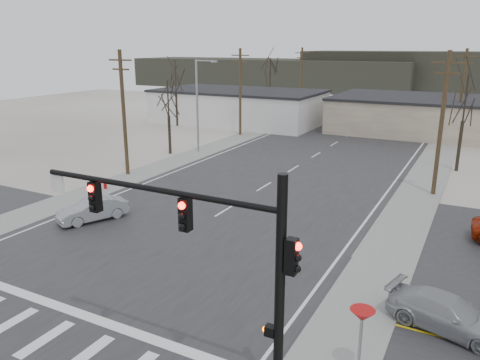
% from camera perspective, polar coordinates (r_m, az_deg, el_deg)
% --- Properties ---
extents(ground, '(140.00, 140.00, 0.00)m').
position_cam_1_polar(ground, '(24.17, -11.39, -9.46)').
color(ground, silver).
rests_on(ground, ground).
extents(main_road, '(18.00, 110.00, 0.05)m').
position_cam_1_polar(main_road, '(36.19, 3.61, -0.42)').
color(main_road, '#252628').
rests_on(main_road, ground).
extents(cross_road, '(90.00, 10.00, 0.04)m').
position_cam_1_polar(cross_road, '(24.16, -11.39, -9.42)').
color(cross_road, '#252628').
rests_on(cross_road, ground).
extents(sidewalk_left, '(3.00, 90.00, 0.06)m').
position_cam_1_polar(sidewalk_left, '(45.42, -6.04, 2.95)').
color(sidewalk_left, gray).
rests_on(sidewalk_left, ground).
extents(sidewalk_right, '(3.00, 90.00, 0.06)m').
position_cam_1_polar(sidewalk_right, '(38.27, 21.44, -0.60)').
color(sidewalk_right, gray).
rests_on(sidewalk_right, ground).
extents(traffic_signal_mast, '(8.95, 0.43, 7.20)m').
position_cam_1_polar(traffic_signal_mast, '(13.44, -2.64, -8.67)').
color(traffic_signal_mast, black).
rests_on(traffic_signal_mast, ground).
extents(fire_hydrant, '(0.24, 0.24, 0.87)m').
position_cam_1_polar(fire_hydrant, '(36.03, -16.12, -0.41)').
color(fire_hydrant, '#A50C0C').
rests_on(fire_hydrant, ground).
extents(yield_sign, '(0.80, 0.80, 2.35)m').
position_cam_1_polar(yield_sign, '(15.78, 14.66, -15.94)').
color(yield_sign, gray).
rests_on(yield_sign, ground).
extents(building_left_far, '(22.30, 12.30, 4.50)m').
position_cam_1_polar(building_left_far, '(64.70, -0.21, 8.97)').
color(building_left_far, silver).
rests_on(building_left_far, ground).
extents(building_right_far, '(26.30, 14.30, 4.30)m').
position_cam_1_polar(building_right_far, '(61.38, 23.86, 7.12)').
color(building_right_far, beige).
rests_on(building_right_far, ground).
extents(upole_left_b, '(2.20, 0.30, 10.00)m').
position_cam_1_polar(upole_left_b, '(38.80, -14.00, 8.12)').
color(upole_left_b, '#4E3F24').
rests_on(upole_left_b, ground).
extents(upole_left_c, '(2.20, 0.30, 10.00)m').
position_cam_1_polar(upole_left_c, '(55.26, 0.03, 10.84)').
color(upole_left_c, '#4E3F24').
rests_on(upole_left_c, ground).
extents(upole_left_d, '(2.20, 0.30, 10.00)m').
position_cam_1_polar(upole_left_d, '(73.49, 7.47, 12.02)').
color(upole_left_d, '#4E3F24').
rests_on(upole_left_d, ground).
extents(upole_right_a, '(2.20, 0.30, 10.00)m').
position_cam_1_polar(upole_right_a, '(35.17, 23.36, 6.50)').
color(upole_right_a, '#4E3F24').
rests_on(upole_right_a, ground).
extents(upole_right_b, '(2.20, 0.30, 10.00)m').
position_cam_1_polar(upole_right_b, '(56.99, 25.39, 9.47)').
color(upole_right_b, '#4E3F24').
rests_on(upole_right_b, ground).
extents(streetlight_main, '(2.40, 0.25, 9.00)m').
position_cam_1_polar(streetlight_main, '(46.32, -5.04, 9.58)').
color(streetlight_main, gray).
rests_on(streetlight_main, ground).
extents(tree_left_near, '(3.30, 3.30, 7.35)m').
position_cam_1_polar(tree_left_near, '(45.91, -8.76, 9.58)').
color(tree_left_near, '#2F271D').
rests_on(tree_left_near, ground).
extents(tree_right_mid, '(3.74, 3.74, 8.33)m').
position_cam_1_polar(tree_right_mid, '(42.95, 25.78, 8.69)').
color(tree_right_mid, '#2F271D').
rests_on(tree_right_mid, ground).
extents(tree_left_far, '(3.96, 3.96, 8.82)m').
position_cam_1_polar(tree_left_far, '(68.83, 3.70, 12.73)').
color(tree_left_far, '#2F271D').
rests_on(tree_left_far, ground).
extents(tree_left_mid, '(3.96, 3.96, 8.82)m').
position_cam_1_polar(tree_left_mid, '(62.37, -7.86, 12.27)').
color(tree_left_mid, '#2F271D').
rests_on(tree_left_mid, ground).
extents(hill_left, '(70.00, 18.00, 7.00)m').
position_cam_1_polar(hill_left, '(119.47, 3.53, 12.82)').
color(hill_left, '#333026').
rests_on(hill_left, ground).
extents(sedan_crossing, '(3.05, 4.39, 1.37)m').
position_cam_1_polar(sedan_crossing, '(29.77, -17.52, -3.42)').
color(sedan_crossing, gray).
rests_on(sedan_crossing, main_road).
extents(car_far_a, '(2.63, 5.67, 1.60)m').
position_cam_1_polar(car_far_a, '(62.05, 19.11, 6.46)').
color(car_far_a, black).
rests_on(car_far_a, main_road).
extents(car_far_b, '(1.70, 4.17, 1.41)m').
position_cam_1_polar(car_far_b, '(65.65, 13.06, 7.33)').
color(car_far_b, black).
rests_on(car_far_b, main_road).
extents(car_parked_silver, '(4.80, 2.90, 1.30)m').
position_cam_1_polar(car_parked_silver, '(19.67, 24.04, -14.69)').
color(car_parked_silver, '#8F9599').
rests_on(car_parked_silver, parking_lot).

